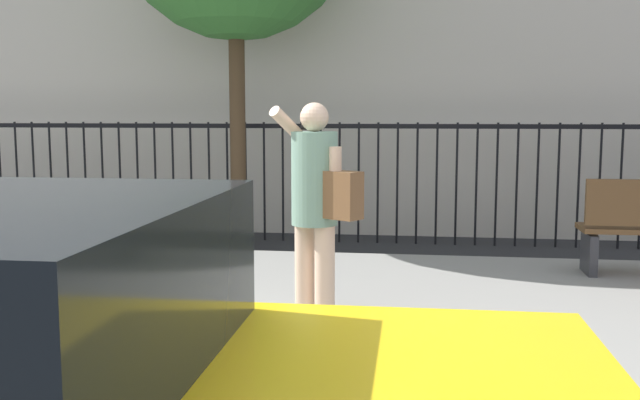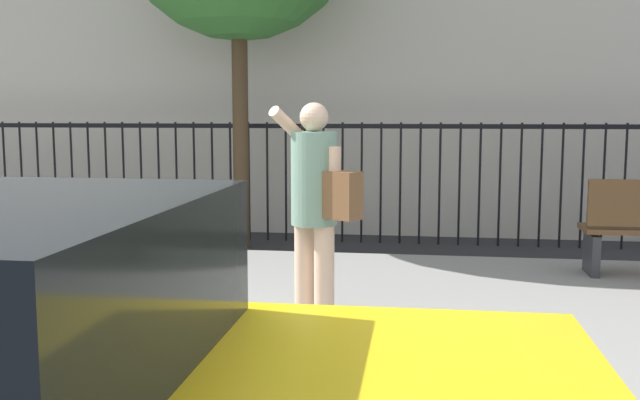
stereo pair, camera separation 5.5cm
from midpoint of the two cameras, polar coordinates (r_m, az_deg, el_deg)
name	(u,v)px [view 1 (the left image)]	position (r m, az deg, el deg)	size (l,w,h in m)	color
sidewalk	(276,311)	(6.04, -3.79, -8.85)	(28.00, 4.40, 0.15)	gray
iron_fence	(330,166)	(9.49, 0.64, 2.73)	(12.03, 0.04, 1.60)	black
pedestrian_on_phone	(317,197)	(5.23, -0.52, 0.22)	(0.71, 0.62, 1.64)	beige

